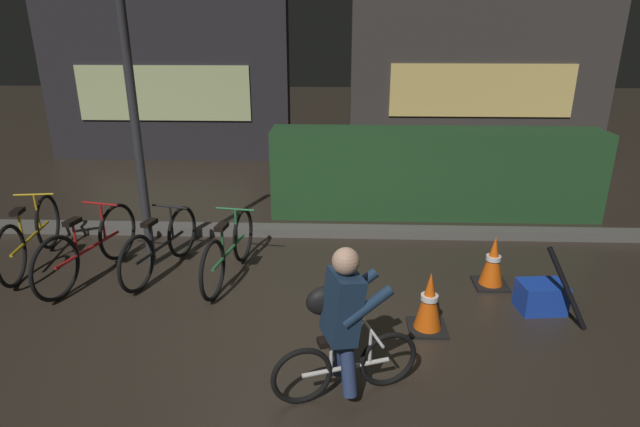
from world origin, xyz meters
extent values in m
plane|color=#2D261E|center=(0.00, 0.00, 0.00)|extent=(40.00, 40.00, 0.00)
cube|color=#56544F|center=(0.00, 2.20, 0.06)|extent=(12.00, 0.24, 0.12)
cube|color=#214723|center=(1.80, 3.10, 0.65)|extent=(4.80, 0.70, 1.29)
cube|color=#262328|center=(-3.20, 6.50, 2.02)|extent=(5.06, 0.50, 4.04)
cube|color=#BFCC8C|center=(-3.20, 6.23, 1.40)|extent=(3.54, 0.04, 1.10)
cube|color=#383330|center=(3.39, 7.20, 2.46)|extent=(5.52, 0.50, 4.92)
cube|color=#F2D172|center=(3.39, 6.93, 1.40)|extent=(3.87, 0.04, 1.10)
cylinder|color=#2D2D33|center=(-1.85, 1.20, 1.49)|extent=(0.10, 0.10, 2.97)
torus|color=black|center=(-3.32, 1.66, 0.35)|extent=(0.14, 0.70, 0.70)
torus|color=black|center=(-3.17, 0.63, 0.35)|extent=(0.14, 0.70, 0.70)
cylinder|color=gold|center=(-3.25, 1.15, 0.35)|extent=(0.19, 1.04, 0.04)
cylinder|color=gold|center=(-3.22, 0.97, 0.55)|extent=(0.03, 0.03, 0.39)
cube|color=black|center=(-3.22, 0.97, 0.74)|extent=(0.13, 0.21, 0.05)
cylinder|color=gold|center=(-3.29, 1.43, 0.57)|extent=(0.03, 0.03, 0.44)
cylinder|color=gold|center=(-3.29, 1.43, 0.79)|extent=(0.46, 0.09, 0.02)
torus|color=black|center=(-2.29, 1.37, 0.35)|extent=(0.20, 0.69, 0.70)
torus|color=black|center=(-2.53, 0.35, 0.35)|extent=(0.20, 0.69, 0.70)
cylinder|color=#B21919|center=(-2.41, 0.86, 0.35)|extent=(0.27, 1.02, 0.04)
cylinder|color=#B21919|center=(-2.45, 0.68, 0.54)|extent=(0.03, 0.03, 0.39)
cube|color=black|center=(-2.45, 0.68, 0.74)|extent=(0.14, 0.22, 0.05)
cylinder|color=#B21919|center=(-2.35, 1.14, 0.57)|extent=(0.03, 0.03, 0.44)
cylinder|color=#B21919|center=(-2.35, 1.14, 0.79)|extent=(0.45, 0.13, 0.02)
torus|color=black|center=(-1.53, 1.47, 0.32)|extent=(0.19, 0.63, 0.64)
torus|color=black|center=(-1.76, 0.55, 0.32)|extent=(0.19, 0.63, 0.64)
cylinder|color=black|center=(-1.65, 1.01, 0.32)|extent=(0.26, 0.93, 0.04)
cylinder|color=black|center=(-1.69, 0.85, 0.49)|extent=(0.03, 0.03, 0.35)
cube|color=black|center=(-1.69, 0.85, 0.67)|extent=(0.14, 0.22, 0.05)
cylinder|color=black|center=(-1.58, 1.26, 0.52)|extent=(0.03, 0.03, 0.40)
cylinder|color=black|center=(-1.58, 1.26, 0.72)|extent=(0.45, 0.13, 0.02)
torus|color=black|center=(-0.76, 1.38, 0.32)|extent=(0.14, 0.65, 0.65)
torus|color=black|center=(-0.91, 0.42, 0.32)|extent=(0.14, 0.65, 0.65)
cylinder|color=#236B38|center=(-0.83, 0.90, 0.32)|extent=(0.18, 0.96, 0.04)
cylinder|color=#236B38|center=(-0.86, 0.73, 0.51)|extent=(0.03, 0.03, 0.36)
cube|color=black|center=(-0.86, 0.73, 0.69)|extent=(0.13, 0.21, 0.05)
cylinder|color=#236B38|center=(-0.79, 1.16, 0.53)|extent=(0.03, 0.03, 0.41)
cylinder|color=#236B38|center=(-0.79, 1.16, 0.73)|extent=(0.46, 0.09, 0.02)
cube|color=black|center=(1.24, -0.10, 0.01)|extent=(0.36, 0.36, 0.03)
cone|color=#EA560F|center=(1.24, -0.10, 0.31)|extent=(0.26, 0.26, 0.57)
cylinder|color=white|center=(1.24, -0.10, 0.34)|extent=(0.16, 0.16, 0.05)
cube|color=black|center=(2.08, 0.81, 0.01)|extent=(0.36, 0.36, 0.03)
cone|color=#EA560F|center=(2.08, 0.81, 0.31)|extent=(0.26, 0.26, 0.55)
cylinder|color=white|center=(2.08, 0.81, 0.33)|extent=(0.16, 0.16, 0.05)
cube|color=#193DB7|center=(2.43, 0.30, 0.15)|extent=(0.47, 0.36, 0.30)
torus|color=black|center=(0.80, -0.92, 0.24)|extent=(0.47, 0.20, 0.48)
torus|color=black|center=(0.13, -1.16, 0.24)|extent=(0.47, 0.20, 0.48)
cylinder|color=silver|center=(0.46, -1.04, 0.24)|extent=(0.68, 0.27, 0.04)
cylinder|color=silver|center=(0.35, -1.08, 0.37)|extent=(0.03, 0.03, 0.26)
cube|color=black|center=(0.35, -1.08, 0.51)|extent=(0.22, 0.16, 0.05)
cylinder|color=silver|center=(0.65, -0.97, 0.39)|extent=(0.03, 0.03, 0.30)
cylinder|color=silver|center=(0.65, -0.97, 0.54)|extent=(0.18, 0.44, 0.02)
cylinder|color=navy|center=(0.41, -0.95, 0.30)|extent=(0.17, 0.23, 0.42)
cylinder|color=navy|center=(0.48, -1.14, 0.30)|extent=(0.17, 0.23, 0.42)
cube|color=#192D47|center=(0.43, -1.05, 0.79)|extent=(0.35, 0.39, 0.54)
sphere|color=tan|center=(0.44, -1.05, 1.15)|extent=(0.20, 0.20, 0.20)
cylinder|color=#192D47|center=(0.51, -0.87, 0.84)|extent=(0.40, 0.21, 0.29)
cylinder|color=#192D47|center=(0.60, -1.14, 0.84)|extent=(0.40, 0.21, 0.29)
ellipsoid|color=black|center=(0.30, -0.88, 0.74)|extent=(0.35, 0.26, 0.24)
cylinder|color=black|center=(2.55, 0.05, 0.38)|extent=(0.42, 0.27, 0.77)
camera|label=1|loc=(0.39, -4.38, 2.72)|focal=29.11mm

